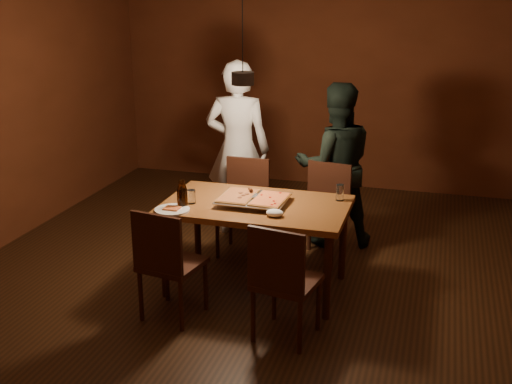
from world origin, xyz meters
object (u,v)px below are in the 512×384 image
(dining_table, at_px, (256,212))
(pizza_tray, at_px, (253,201))
(beer_bottle_a, at_px, (181,194))
(pendant_lamp, at_px, (243,77))
(chair_far_right, at_px, (324,203))
(chair_far_left, at_px, (244,197))
(chair_near_left, at_px, (166,255))
(chair_near_right, at_px, (282,273))
(diner_white, at_px, (238,149))
(beer_bottle_b, at_px, (184,194))
(plate_slice, at_px, (172,210))
(diner_dark, at_px, (335,165))

(dining_table, xyz_separation_m, pizza_tray, (-0.02, -0.00, 0.10))
(beer_bottle_a, distance_m, pendant_lamp, 1.05)
(dining_table, relative_size, chair_far_right, 3.06)
(dining_table, distance_m, pizza_tray, 0.10)
(chair_far_left, bearing_deg, chair_near_left, 85.10)
(chair_near_right, relative_size, diner_white, 0.27)
(chair_far_left, xyz_separation_m, beer_bottle_b, (-0.20, -0.99, 0.33))
(beer_bottle_b, bearing_deg, chair_far_left, 78.54)
(plate_slice, relative_size, diner_white, 0.16)
(pizza_tray, bearing_deg, diner_white, 108.66)
(dining_table, relative_size, beer_bottle_b, 6.54)
(chair_near_left, height_order, diner_dark, diner_dark)
(plate_slice, xyz_separation_m, pendant_lamp, (0.45, 0.45, 1.00))
(chair_near_right, bearing_deg, chair_far_left, 126.22)
(dining_table, xyz_separation_m, beer_bottle_a, (-0.55, -0.27, 0.19))
(pizza_tray, bearing_deg, chair_far_left, 107.66)
(dining_table, xyz_separation_m, chair_far_right, (0.43, 0.79, -0.14))
(chair_near_right, relative_size, beer_bottle_a, 2.15)
(diner_white, bearing_deg, diner_dark, 174.03)
(pizza_tray, height_order, beer_bottle_a, beer_bottle_a)
(chair_far_left, height_order, chair_near_right, same)
(pizza_tray, distance_m, plate_slice, 0.67)
(chair_near_right, distance_m, beer_bottle_a, 1.14)
(chair_far_left, height_order, pizza_tray, chair_far_left)
(dining_table, height_order, pendant_lamp, pendant_lamp)
(chair_near_left, bearing_deg, diner_white, 100.72)
(chair_near_right, distance_m, beer_bottle_b, 1.14)
(beer_bottle_b, bearing_deg, beer_bottle_a, -128.32)
(beer_bottle_b, bearing_deg, dining_table, 24.87)
(diner_white, xyz_separation_m, diner_dark, (0.99, -0.01, -0.09))
(chair_far_left, height_order, beer_bottle_a, beer_bottle_a)
(dining_table, height_order, plate_slice, plate_slice)
(pizza_tray, bearing_deg, chair_far_right, 55.68)
(dining_table, relative_size, beer_bottle_a, 6.62)
(chair_far_left, xyz_separation_m, diner_dark, (0.78, 0.42, 0.26))
(plate_slice, bearing_deg, beer_bottle_b, 62.30)
(chair_near_right, relative_size, beer_bottle_b, 2.12)
(pizza_tray, relative_size, diner_white, 0.31)
(chair_far_right, bearing_deg, chair_near_left, 69.66)
(chair_near_left, height_order, diner_white, diner_white)
(beer_bottle_b, distance_m, plate_slice, 0.16)
(dining_table, xyz_separation_m, diner_dark, (0.45, 1.16, 0.12))
(chair_far_left, bearing_deg, beer_bottle_b, 79.71)
(pendant_lamp, bearing_deg, beer_bottle_a, -138.69)
(chair_near_right, bearing_deg, plate_slice, 166.95)
(pizza_tray, bearing_deg, plate_slice, -153.15)
(chair_near_left, distance_m, chair_near_right, 0.91)
(chair_near_right, relative_size, plate_slice, 1.75)
(dining_table, height_order, beer_bottle_a, beer_bottle_a)
(beer_bottle_b, distance_m, pendant_lamp, 1.04)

